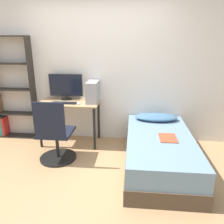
# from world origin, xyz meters

# --- Properties ---
(ground_plane) EXTENTS (14.00, 14.00, 0.00)m
(ground_plane) POSITION_xyz_m (0.00, 0.00, 0.00)
(ground_plane) COLOR tan
(wall_back) EXTENTS (8.00, 0.05, 2.50)m
(wall_back) POSITION_xyz_m (0.00, 1.50, 1.25)
(wall_back) COLOR silver
(wall_back) RESTS_ON ground_plane
(desk) EXTENTS (1.06, 0.57, 0.78)m
(desk) POSITION_xyz_m (-0.51, 1.19, 0.65)
(desk) COLOR tan
(desk) RESTS_ON ground_plane
(bookshelf) EXTENTS (0.79, 0.22, 1.89)m
(bookshelf) POSITION_xyz_m (-1.74, 1.37, 0.86)
(bookshelf) COLOR #2D2823
(bookshelf) RESTS_ON ground_plane
(office_chair) EXTENTS (0.57, 0.57, 1.00)m
(office_chair) POSITION_xyz_m (-0.56, 0.53, 0.38)
(office_chair) COLOR black
(office_chair) RESTS_ON ground_plane
(bed) EXTENTS (0.97, 1.88, 0.48)m
(bed) POSITION_xyz_m (1.01, 0.54, 0.24)
(bed) COLOR #4C3D2D
(bed) RESTS_ON ground_plane
(pillow) EXTENTS (0.74, 0.36, 0.11)m
(pillow) POSITION_xyz_m (1.01, 1.22, 0.54)
(pillow) COLOR teal
(pillow) RESTS_ON bed
(magazine) EXTENTS (0.24, 0.32, 0.01)m
(magazine) POSITION_xyz_m (1.11, 0.47, 0.49)
(magazine) COLOR #B24C2D
(magazine) RESTS_ON bed
(monitor) EXTENTS (0.61, 0.20, 0.46)m
(monitor) POSITION_xyz_m (-0.61, 1.36, 1.02)
(monitor) COLOR black
(monitor) RESTS_ON desk
(keyboard) EXTENTS (0.42, 0.11, 0.02)m
(keyboard) POSITION_xyz_m (-0.57, 1.08, 0.79)
(keyboard) COLOR black
(keyboard) RESTS_ON desk
(pc_tower) EXTENTS (0.18, 0.43, 0.36)m
(pc_tower) POSITION_xyz_m (-0.09, 1.24, 0.96)
(pc_tower) COLOR #99999E
(pc_tower) RESTS_ON desk
(mouse) EXTENTS (0.06, 0.09, 0.02)m
(mouse) POSITION_xyz_m (-0.31, 1.08, 0.79)
(mouse) COLOR silver
(mouse) RESTS_ON desk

